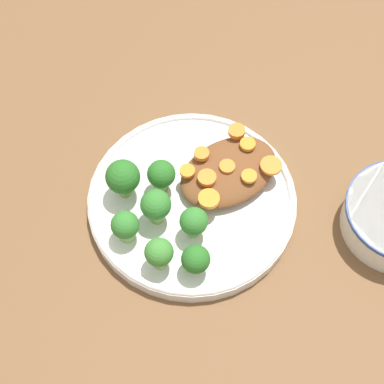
{
  "coord_description": "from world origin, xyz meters",
  "views": [
    {
      "loc": [
        -0.21,
        -0.32,
        0.7
      ],
      "look_at": [
        0.0,
        0.0,
        0.03
      ],
      "focal_mm": 60.0,
      "sensor_mm": 36.0,
      "label": 1
    }
  ],
  "objects": [
    {
      "name": "ground_plane",
      "position": [
        0.0,
        0.0,
        0.0
      ],
      "size": [
        4.0,
        4.0,
        0.0
      ],
      "primitive_type": "plane",
      "color": "brown"
    },
    {
      "name": "plate",
      "position": [
        0.0,
        0.0,
        0.01
      ],
      "size": [
        0.25,
        0.25,
        0.02
      ],
      "color": "silver",
      "rests_on": "ground_plane"
    },
    {
      "name": "stew_mound",
      "position": [
        0.05,
        0.0,
        0.03
      ],
      "size": [
        0.13,
        0.09,
        0.03
      ],
      "primitive_type": "ellipsoid",
      "color": "brown",
      "rests_on": "plate"
    },
    {
      "name": "broccoli_floret_0",
      "position": [
        -0.06,
        0.05,
        0.05
      ],
      "size": [
        0.04,
        0.04,
        0.06
      ],
      "color": "#759E51",
      "rests_on": "plate"
    },
    {
      "name": "broccoli_floret_1",
      "position": [
        -0.05,
        -0.08,
        0.04
      ],
      "size": [
        0.03,
        0.03,
        0.04
      ],
      "color": "#759E51",
      "rests_on": "plate"
    },
    {
      "name": "broccoli_floret_2",
      "position": [
        -0.05,
        -0.0,
        0.05
      ],
      "size": [
        0.04,
        0.04,
        0.05
      ],
      "color": "#7FA85B",
      "rests_on": "plate"
    },
    {
      "name": "broccoli_floret_3",
      "position": [
        -0.02,
        0.03,
        0.05
      ],
      "size": [
        0.03,
        0.03,
        0.05
      ],
      "color": "#759E51",
      "rests_on": "plate"
    },
    {
      "name": "broccoli_floret_4",
      "position": [
        -0.09,
        0.0,
        0.04
      ],
      "size": [
        0.03,
        0.03,
        0.04
      ],
      "color": "#7FA85B",
      "rests_on": "plate"
    },
    {
      "name": "broccoli_floret_5",
      "position": [
        -0.02,
        -0.04,
        0.05
      ],
      "size": [
        0.03,
        0.03,
        0.05
      ],
      "color": "#7FA85B",
      "rests_on": "plate"
    },
    {
      "name": "broccoli_floret_6",
      "position": [
        -0.08,
        -0.05,
        0.05
      ],
      "size": [
        0.03,
        0.03,
        0.05
      ],
      "color": "#7FA85B",
      "rests_on": "plate"
    },
    {
      "name": "carrot_slice_0",
      "position": [
        0.1,
        -0.03,
        0.05
      ],
      "size": [
        0.03,
        0.03,
        0.0
      ],
      "primitive_type": "cylinder",
      "color": "orange",
      "rests_on": "stew_mound"
    },
    {
      "name": "carrot_slice_1",
      "position": [
        0.09,
        0.01,
        0.05
      ],
      "size": [
        0.02,
        0.02,
        0.01
      ],
      "primitive_type": "cylinder",
      "color": "orange",
      "rests_on": "stew_mound"
    },
    {
      "name": "carrot_slice_2",
      "position": [
        0.05,
        0.0,
        0.05
      ],
      "size": [
        0.02,
        0.02,
        0.0
      ],
      "primitive_type": "cylinder",
      "color": "orange",
      "rests_on": "stew_mound"
    },
    {
      "name": "carrot_slice_3",
      "position": [
        0.01,
        -0.02,
        0.05
      ],
      "size": [
        0.03,
        0.03,
        0.01
      ],
      "primitive_type": "cylinder",
      "color": "orange",
      "rests_on": "stew_mound"
    },
    {
      "name": "carrot_slice_4",
      "position": [
        0.02,
        0.0,
        0.05
      ],
      "size": [
        0.02,
        0.02,
        0.01
      ],
      "primitive_type": "cylinder",
      "color": "orange",
      "rests_on": "stew_mound"
    },
    {
      "name": "carrot_slice_5",
      "position": [
        0.06,
        -0.03,
        0.05
      ],
      "size": [
        0.02,
        0.02,
        0.0
      ],
      "primitive_type": "cylinder",
      "color": "orange",
      "rests_on": "stew_mound"
    },
    {
      "name": "carrot_slice_6",
      "position": [
        0.09,
        0.03,
        0.05
      ],
      "size": [
        0.02,
        0.02,
        0.01
      ],
      "primitive_type": "cylinder",
      "color": "orange",
      "rests_on": "stew_mound"
    },
    {
      "name": "carrot_slice_7",
      "position": [
        0.03,
        0.03,
        0.05
      ],
      "size": [
        0.02,
        0.02,
        0.01
      ],
      "primitive_type": "cylinder",
      "color": "orange",
      "rests_on": "stew_mound"
    },
    {
      "name": "carrot_slice_8",
      "position": [
        0.01,
        0.02,
        0.05
      ],
      "size": [
        0.02,
        0.02,
        0.0
      ],
      "primitive_type": "cylinder",
      "color": "orange",
      "rests_on": "stew_mound"
    }
  ]
}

